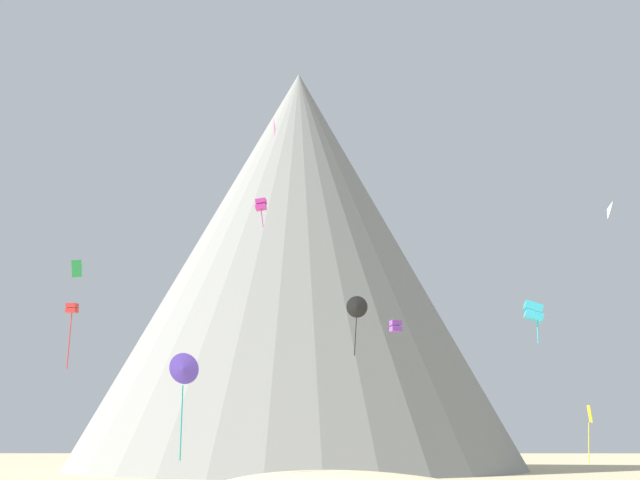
{
  "coord_description": "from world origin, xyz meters",
  "views": [
    {
      "loc": [
        1.32,
        -34.02,
        4.04
      ],
      "look_at": [
        0.37,
        35.37,
        19.46
      ],
      "focal_mm": 49.91,
      "sensor_mm": 36.0,
      "label": 1
    }
  ],
  "objects_px": {
    "kite_black_mid": "(357,308)",
    "kite_red_low": "(72,310)",
    "kite_green_mid": "(77,269)",
    "kite_white_mid": "(608,210)",
    "rock_massif": "(299,276)",
    "kite_indigo_low": "(183,371)",
    "kite_pink_high": "(275,129)",
    "kite_cyan_low": "(534,312)",
    "kite_magenta_mid": "(261,205)",
    "kite_yellow_low": "(590,420)",
    "kite_violet_low": "(396,326)"
  },
  "relations": [
    {
      "from": "kite_pink_high",
      "to": "kite_black_mid",
      "type": "xyz_separation_m",
      "value": [
        8.22,
        -11.99,
        -20.92
      ]
    },
    {
      "from": "kite_violet_low",
      "to": "kite_white_mid",
      "type": "height_order",
      "value": "kite_white_mid"
    },
    {
      "from": "rock_massif",
      "to": "kite_black_mid",
      "type": "xyz_separation_m",
      "value": [
        6.59,
        -39.32,
        -9.88
      ]
    },
    {
      "from": "kite_pink_high",
      "to": "kite_red_low",
      "type": "distance_m",
      "value": 33.75
    },
    {
      "from": "kite_pink_high",
      "to": "kite_indigo_low",
      "type": "height_order",
      "value": "kite_pink_high"
    },
    {
      "from": "kite_green_mid",
      "to": "kite_black_mid",
      "type": "xyz_separation_m",
      "value": [
        23.41,
        5.14,
        -2.58
      ]
    },
    {
      "from": "kite_yellow_low",
      "to": "rock_massif",
      "type": "bearing_deg",
      "value": 79.91
    },
    {
      "from": "kite_pink_high",
      "to": "kite_indigo_low",
      "type": "relative_size",
      "value": 0.38
    },
    {
      "from": "kite_violet_low",
      "to": "kite_black_mid",
      "type": "xyz_separation_m",
      "value": [
        -3.22,
        2.55,
        1.95
      ]
    },
    {
      "from": "kite_magenta_mid",
      "to": "kite_indigo_low",
      "type": "bearing_deg",
      "value": 177.86
    },
    {
      "from": "kite_indigo_low",
      "to": "kite_red_low",
      "type": "bearing_deg",
      "value": 139.65
    },
    {
      "from": "kite_cyan_low",
      "to": "kite_red_low",
      "type": "xyz_separation_m",
      "value": [
        -33.94,
        8.79,
        1.41
      ]
    },
    {
      "from": "kite_cyan_low",
      "to": "rock_massif",
      "type": "bearing_deg",
      "value": 24.14
    },
    {
      "from": "kite_cyan_low",
      "to": "kite_pink_high",
      "type": "bearing_deg",
      "value": 40.13
    },
    {
      "from": "kite_green_mid",
      "to": "kite_yellow_low",
      "type": "bearing_deg",
      "value": 47.84
    },
    {
      "from": "kite_red_low",
      "to": "kite_black_mid",
      "type": "relative_size",
      "value": 0.98
    },
    {
      "from": "kite_indigo_low",
      "to": "kite_magenta_mid",
      "type": "bearing_deg",
      "value": 96.7
    },
    {
      "from": "kite_violet_low",
      "to": "kite_yellow_low",
      "type": "xyz_separation_m",
      "value": [
        17.15,
        4.68,
        -7.74
      ]
    },
    {
      "from": "kite_white_mid",
      "to": "kite_yellow_low",
      "type": "distance_m",
      "value": 18.5
    },
    {
      "from": "kite_violet_low",
      "to": "kite_cyan_low",
      "type": "bearing_deg",
      "value": 13.96
    },
    {
      "from": "kite_cyan_low",
      "to": "kite_magenta_mid",
      "type": "height_order",
      "value": "kite_magenta_mid"
    },
    {
      "from": "kite_green_mid",
      "to": "kite_black_mid",
      "type": "bearing_deg",
      "value": 50.8
    },
    {
      "from": "rock_massif",
      "to": "kite_indigo_low",
      "type": "height_order",
      "value": "rock_massif"
    },
    {
      "from": "kite_green_mid",
      "to": "kite_yellow_low",
      "type": "height_order",
      "value": "kite_green_mid"
    },
    {
      "from": "kite_red_low",
      "to": "kite_violet_low",
      "type": "distance_m",
      "value": 26.48
    },
    {
      "from": "rock_massif",
      "to": "kite_red_low",
      "type": "height_order",
      "value": "rock_massif"
    },
    {
      "from": "rock_massif",
      "to": "kite_pink_high",
      "type": "bearing_deg",
      "value": -93.41
    },
    {
      "from": "kite_pink_high",
      "to": "kite_cyan_low",
      "type": "bearing_deg",
      "value": -153.11
    },
    {
      "from": "kite_pink_high",
      "to": "kite_violet_low",
      "type": "xyz_separation_m",
      "value": [
        11.43,
        -14.55,
        -22.87
      ]
    },
    {
      "from": "kite_red_low",
      "to": "kite_indigo_low",
      "type": "distance_m",
      "value": 19.87
    },
    {
      "from": "kite_pink_high",
      "to": "kite_black_mid",
      "type": "height_order",
      "value": "kite_pink_high"
    },
    {
      "from": "kite_green_mid",
      "to": "kite_violet_low",
      "type": "distance_m",
      "value": 27.13
    },
    {
      "from": "kite_pink_high",
      "to": "kite_magenta_mid",
      "type": "bearing_deg",
      "value": 171.76
    },
    {
      "from": "kite_white_mid",
      "to": "kite_black_mid",
      "type": "distance_m",
      "value": 23.54
    },
    {
      "from": "kite_green_mid",
      "to": "kite_white_mid",
      "type": "distance_m",
      "value": 45.79
    },
    {
      "from": "kite_black_mid",
      "to": "kite_red_low",
      "type": "bearing_deg",
      "value": -145.1
    },
    {
      "from": "kite_cyan_low",
      "to": "kite_magenta_mid",
      "type": "xyz_separation_m",
      "value": [
        -20.0,
        17.61,
        12.21
      ]
    },
    {
      "from": "kite_magenta_mid",
      "to": "kite_pink_high",
      "type": "bearing_deg",
      "value": 2.28
    },
    {
      "from": "kite_white_mid",
      "to": "kite_black_mid",
      "type": "height_order",
      "value": "kite_white_mid"
    },
    {
      "from": "kite_yellow_low",
      "to": "kite_white_mid",
      "type": "bearing_deg",
      "value": -116.03
    },
    {
      "from": "kite_magenta_mid",
      "to": "kite_violet_low",
      "type": "distance_m",
      "value": 16.51
    },
    {
      "from": "kite_pink_high",
      "to": "kite_violet_low",
      "type": "distance_m",
      "value": 29.42
    },
    {
      "from": "rock_massif",
      "to": "kite_black_mid",
      "type": "relative_size",
      "value": 11.89
    },
    {
      "from": "kite_cyan_low",
      "to": "kite_indigo_low",
      "type": "xyz_separation_m",
      "value": [
        -22.53,
        -6.39,
        -4.43
      ]
    },
    {
      "from": "kite_cyan_low",
      "to": "kite_white_mid",
      "type": "relative_size",
      "value": 1.68
    },
    {
      "from": "kite_white_mid",
      "to": "kite_pink_high",
      "type": "bearing_deg",
      "value": -104.27
    },
    {
      "from": "rock_massif",
      "to": "kite_violet_low",
      "type": "bearing_deg",
      "value": -76.83
    },
    {
      "from": "kite_violet_low",
      "to": "kite_green_mid",
      "type": "bearing_deg",
      "value": -99.08
    },
    {
      "from": "kite_violet_low",
      "to": "kite_white_mid",
      "type": "xyz_separation_m",
      "value": [
        18.73,
        0.32,
        10.17
      ]
    },
    {
      "from": "kite_yellow_low",
      "to": "kite_black_mid",
      "type": "distance_m",
      "value": 22.65
    }
  ]
}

